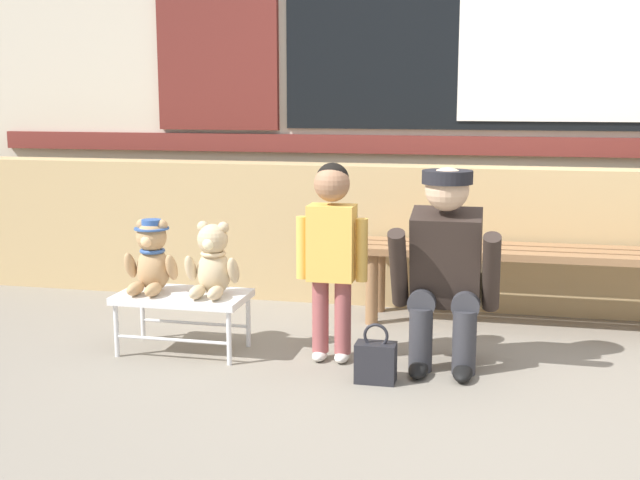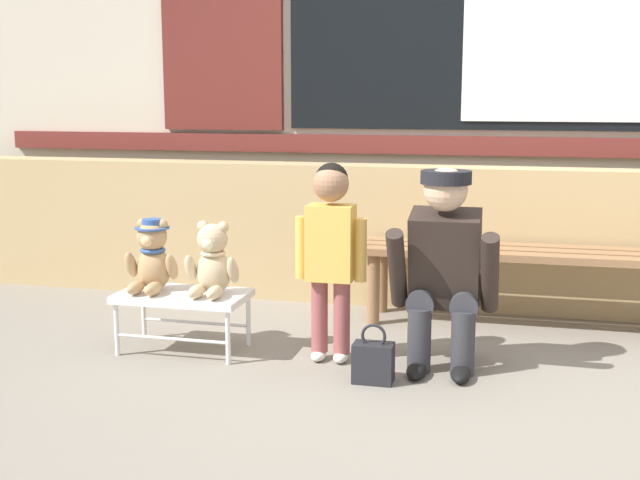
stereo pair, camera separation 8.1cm
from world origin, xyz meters
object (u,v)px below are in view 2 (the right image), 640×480
wooden_bench_long (554,262)px  teddy_bear_with_hat (152,257)px  small_display_bench (183,299)px  teddy_bear_plain (212,262)px  child_standing (331,240)px  adult_crouching (447,268)px  handbag_on_ground (373,362)px

wooden_bench_long → teddy_bear_with_hat: teddy_bear_with_hat is taller
small_display_bench → teddy_bear_plain: bearing=0.5°
small_display_bench → teddy_bear_with_hat: (-0.16, 0.00, 0.21)m
wooden_bench_long → child_standing: 1.35m
child_standing → adult_crouching: size_ratio=1.01×
wooden_bench_long → child_standing: size_ratio=2.19×
teddy_bear_with_hat → wooden_bench_long: bearing=23.3°
teddy_bear_plain → child_standing: child_standing is taller
small_display_bench → child_standing: size_ratio=0.67×
wooden_bench_long → child_standing: (-1.06, -0.82, 0.22)m
adult_crouching → handbag_on_ground: (-0.29, -0.28, -0.38)m
child_standing → adult_crouching: 0.56m
small_display_bench → handbag_on_ground: small_display_bench is taller
teddy_bear_plain → handbag_on_ground: teddy_bear_plain is taller
teddy_bear_with_hat → child_standing: 0.92m
child_standing → handbag_on_ground: (0.26, -0.26, -0.50)m
teddy_bear_plain → handbag_on_ground: 0.95m
teddy_bear_plain → wooden_bench_long: bearing=27.2°
adult_crouching → teddy_bear_plain: bearing=-177.4°
wooden_bench_long → handbag_on_ground: wooden_bench_long is taller
small_display_bench → adult_crouching: bearing=2.4°
small_display_bench → teddy_bear_with_hat: teddy_bear_with_hat is taller
wooden_bench_long → child_standing: bearing=-142.3°
child_standing → handbag_on_ground: 0.62m
teddy_bear_with_hat → adult_crouching: (1.45, 0.05, 0.01)m
adult_crouching → teddy_bear_with_hat: bearing=-178.0°
small_display_bench → teddy_bear_plain: size_ratio=1.76×
teddy_bear_plain → adult_crouching: 1.14m
small_display_bench → handbag_on_ground: bearing=-12.8°
wooden_bench_long → teddy_bear_with_hat: 2.14m
child_standing → handbag_on_ground: child_standing is taller
wooden_bench_long → teddy_bear_plain: teddy_bear_plain is taller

